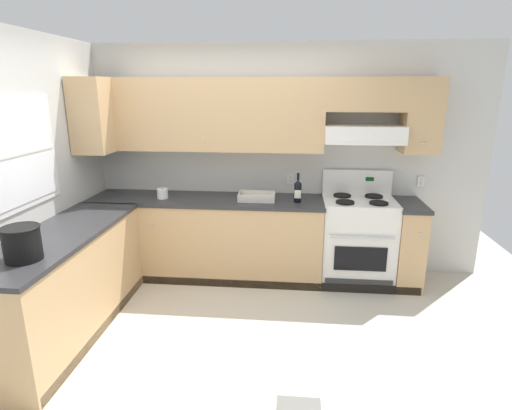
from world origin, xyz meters
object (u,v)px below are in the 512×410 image
object	(u,v)px
bowl	(257,198)
bucket	(22,243)
paper_towel_roll	(163,193)
stove	(357,240)
wine_bottle	(298,191)

from	to	relation	value
bowl	bucket	distance (m)	2.29
bowl	paper_towel_roll	xyz separation A→B (m)	(-1.03, -0.02, 0.03)
stove	bucket	bearing A→B (deg)	-144.97
stove	bowl	world-z (taller)	stove
stove	bucket	world-z (taller)	stove
stove	bowl	distance (m)	1.19
wine_bottle	bowl	distance (m)	0.45
paper_towel_roll	bowl	bearing A→B (deg)	0.86
wine_bottle	bucket	size ratio (longest dim) A/B	1.20
bowl	bucket	bearing A→B (deg)	-130.03
bucket	stove	bearing A→B (deg)	35.03
wine_bottle	paper_towel_roll	size ratio (longest dim) A/B	2.69
bucket	paper_towel_roll	distance (m)	1.79
wine_bottle	bowl	xyz separation A→B (m)	(-0.44, 0.03, -0.10)
stove	paper_towel_roll	bearing A→B (deg)	-178.32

